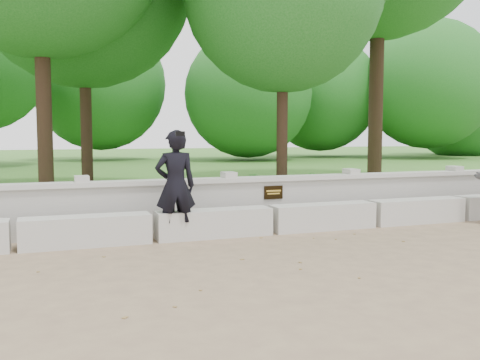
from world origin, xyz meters
name	(u,v)px	position (x,y,z in m)	size (l,w,h in m)	color
ground	(326,257)	(0.00, 0.00, 0.00)	(80.00, 80.00, 0.00)	#917959
lawn	(143,175)	(0.00, 14.00, 0.12)	(40.00, 22.00, 0.25)	#265B19
concrete_bench	(270,220)	(0.00, 1.90, 0.22)	(11.90, 0.45, 0.45)	#BAB7AF
parapet_wall	(255,201)	(0.00, 2.60, 0.46)	(12.50, 0.35, 0.90)	#AFACA5
man_main	(175,186)	(-1.66, 1.80, 0.87)	(0.66, 0.59, 1.73)	black
shrub_b	(314,186)	(1.93, 3.97, 0.54)	(0.32, 0.25, 0.57)	#3A862D
shrub_d	(252,186)	(0.79, 4.77, 0.52)	(0.30, 0.27, 0.53)	#3A862D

